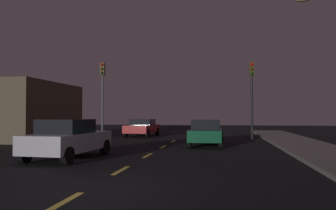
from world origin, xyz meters
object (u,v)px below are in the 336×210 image
(car_oncoming_far, at_px, (142,127))
(car_adjacent_lane, at_px, (68,139))
(traffic_signal_left, at_px, (102,86))
(traffic_signal_right, at_px, (252,86))
(car_stopped_ahead, at_px, (206,132))

(car_oncoming_far, bearing_deg, car_adjacent_lane, -88.85)
(traffic_signal_left, relative_size, car_oncoming_far, 1.29)
(traffic_signal_left, relative_size, traffic_signal_right, 1.05)
(traffic_signal_right, distance_m, car_adjacent_lane, 13.18)
(car_adjacent_lane, bearing_deg, traffic_signal_left, 103.08)
(car_stopped_ahead, xyz_separation_m, car_oncoming_far, (-5.42, 7.12, -0.03))
(car_adjacent_lane, bearing_deg, traffic_signal_right, 51.77)
(car_stopped_ahead, distance_m, car_oncoming_far, 8.94)
(traffic_signal_right, relative_size, car_stopped_ahead, 1.15)
(traffic_signal_left, xyz_separation_m, car_stopped_ahead, (7.49, -3.67, -3.02))
(car_stopped_ahead, relative_size, car_oncoming_far, 1.07)
(car_stopped_ahead, bearing_deg, traffic_signal_right, 52.40)
(traffic_signal_right, height_order, car_adjacent_lane, traffic_signal_right)
(traffic_signal_right, height_order, car_stopped_ahead, traffic_signal_right)
(traffic_signal_right, distance_m, car_oncoming_far, 9.39)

